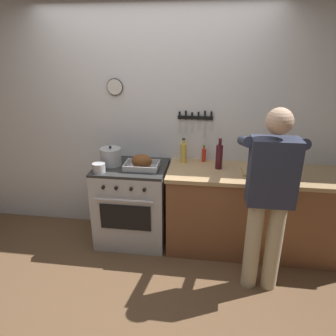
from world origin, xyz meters
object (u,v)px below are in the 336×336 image
(stove, at_px, (133,203))
(roasting_pan, at_px, (142,163))
(stock_pot, at_px, (111,157))
(bottle_olive_oil, at_px, (281,159))
(person_cook, at_px, (269,192))
(bottle_cooking_oil, at_px, (183,152))
(bottle_hot_sauce, at_px, (204,155))
(bottle_wine_red, at_px, (219,156))
(cutting_board, at_px, (260,172))
(saucepan, at_px, (99,168))

(stove, height_order, roasting_pan, roasting_pan)
(stock_pot, bearing_deg, bottle_olive_oil, 3.45)
(person_cook, bearing_deg, bottle_olive_oil, -9.67)
(bottle_cooking_oil, bearing_deg, bottle_hot_sauce, 13.27)
(bottle_hot_sauce, bearing_deg, bottle_cooking_oil, -166.73)
(bottle_olive_oil, bearing_deg, bottle_wine_red, -174.21)
(bottle_olive_oil, distance_m, bottle_wine_red, 0.63)
(bottle_olive_oil, distance_m, bottle_hot_sauce, 0.80)
(cutting_board, bearing_deg, bottle_wine_red, 170.97)
(person_cook, height_order, bottle_hot_sauce, person_cook)
(stove, relative_size, person_cook, 0.54)
(stove, height_order, stock_pot, stock_pot)
(cutting_board, xyz_separation_m, bottle_hot_sauce, (-0.58, 0.26, 0.07))
(bottle_cooking_oil, xyz_separation_m, bottle_wine_red, (0.38, -0.14, 0.02))
(saucepan, xyz_separation_m, bottle_cooking_oil, (0.82, 0.41, 0.07))
(bottle_cooking_oil, xyz_separation_m, bottle_hot_sauce, (0.22, 0.05, -0.04))
(person_cook, relative_size, roasting_pan, 4.72)
(stock_pot, xyz_separation_m, bottle_olive_oil, (1.77, 0.11, 0.02))
(bottle_cooking_oil, bearing_deg, person_cook, -44.10)
(cutting_board, height_order, bottle_hot_sauce, bottle_hot_sauce)
(roasting_pan, height_order, cutting_board, roasting_pan)
(saucepan, bearing_deg, roasting_pan, 19.53)
(bottle_olive_oil, bearing_deg, cutting_board, -148.90)
(bottle_olive_oil, relative_size, bottle_hot_sauce, 1.49)
(bottle_olive_oil, bearing_deg, roasting_pan, -172.66)
(stock_pot, distance_m, bottle_hot_sauce, 1.01)
(bottle_cooking_oil, bearing_deg, cutting_board, -14.51)
(person_cook, bearing_deg, stock_pot, 77.60)
(roasting_pan, xyz_separation_m, stock_pot, (-0.35, 0.08, 0.02))
(stock_pot, bearing_deg, bottle_hot_sauce, 13.47)
(roasting_pan, distance_m, saucepan, 0.44)
(stove, relative_size, saucepan, 6.92)
(saucepan, bearing_deg, bottle_wine_red, 12.43)
(stove, height_order, bottle_wine_red, bottle_wine_red)
(person_cook, distance_m, cutting_board, 0.56)
(cutting_board, height_order, bottle_wine_red, bottle_wine_red)
(saucepan, bearing_deg, bottle_olive_oil, 10.17)
(stock_pot, height_order, cutting_board, stock_pot)
(saucepan, distance_m, bottle_cooking_oil, 0.92)
(stove, height_order, cutting_board, cutting_board)
(stove, relative_size, stock_pot, 3.93)
(roasting_pan, bearing_deg, cutting_board, 2.52)
(stove, relative_size, bottle_cooking_oil, 3.31)
(stock_pot, xyz_separation_m, bottle_wine_red, (1.14, 0.04, 0.04))
(person_cook, distance_m, bottle_cooking_oil, 1.10)
(stove, relative_size, bottle_hot_sauce, 4.80)
(bottle_olive_oil, relative_size, bottle_cooking_oil, 1.03)
(cutting_board, bearing_deg, stock_pot, 179.15)
(bottle_hot_sauce, bearing_deg, roasting_pan, -153.66)
(saucepan, distance_m, cutting_board, 1.63)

